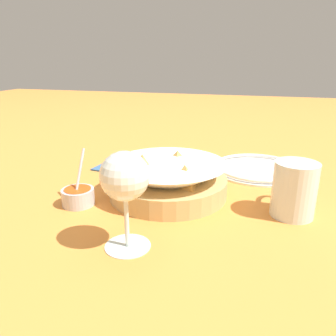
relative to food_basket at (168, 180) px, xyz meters
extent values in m
plane|color=orange|center=(-0.03, -0.02, -0.03)|extent=(4.00, 4.00, 0.00)
cylinder|color=tan|center=(0.00, 0.00, -0.01)|extent=(0.25, 0.25, 0.04)
cone|color=white|center=(0.00, 0.00, 0.00)|extent=(0.24, 0.24, 0.07)
cylinder|color=#3D842D|center=(0.00, 0.00, -0.01)|extent=(0.19, 0.19, 0.01)
pyramid|color=gold|center=(0.05, -0.01, 0.02)|extent=(0.06, 0.08, 0.06)
pyramid|color=gold|center=(-0.03, 0.04, 0.03)|extent=(0.10, 0.10, 0.07)
pyramid|color=gold|center=(-0.03, -0.04, 0.02)|extent=(0.09, 0.09, 0.05)
cylinder|color=#B7B7BC|center=(-0.09, 0.16, -0.02)|extent=(0.06, 0.06, 0.03)
cylinder|color=#CC4C14|center=(-0.09, 0.16, -0.01)|extent=(0.05, 0.05, 0.02)
cylinder|color=#B7B7BC|center=(-0.08, 0.16, 0.03)|extent=(0.05, 0.01, 0.10)
cylinder|color=silver|center=(-0.21, 0.01, -0.03)|extent=(0.07, 0.07, 0.00)
cylinder|color=silver|center=(-0.21, 0.01, 0.01)|extent=(0.01, 0.01, 0.08)
sphere|color=silver|center=(-0.21, 0.01, 0.08)|extent=(0.07, 0.07, 0.07)
sphere|color=#E5B77F|center=(-0.21, 0.01, 0.07)|extent=(0.05, 0.05, 0.05)
cylinder|color=silver|center=(-0.03, -0.25, 0.02)|extent=(0.08, 0.08, 0.10)
cylinder|color=gold|center=(-0.03, -0.25, 0.01)|extent=(0.06, 0.06, 0.07)
torus|color=silver|center=(0.01, -0.25, 0.02)|extent=(0.07, 0.01, 0.07)
cylinder|color=white|center=(0.21, -0.18, -0.03)|extent=(0.23, 0.23, 0.01)
torus|color=white|center=(0.21, -0.18, -0.02)|extent=(0.22, 0.22, 0.01)
cube|color=#38608E|center=(0.16, 0.18, -0.03)|extent=(0.16, 0.11, 0.01)
camera|label=1|loc=(-0.62, -0.17, 0.24)|focal=35.00mm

